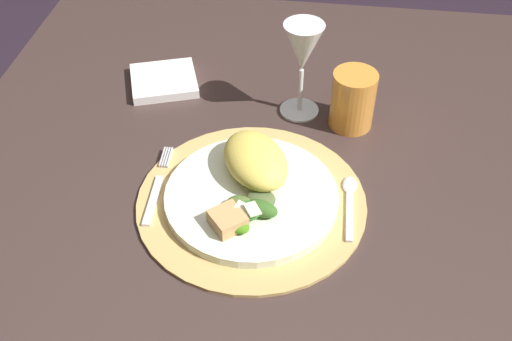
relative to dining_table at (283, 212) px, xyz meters
name	(u,v)px	position (x,y,z in m)	size (l,w,h in m)	color
dining_table	(283,212)	(0.00, 0.00, 0.00)	(1.11, 1.09, 0.73)	#3A2A27
placemat	(252,201)	(-0.04, -0.09, 0.11)	(0.34, 0.34, 0.01)	tan
dinner_plate	(251,197)	(-0.04, -0.09, 0.12)	(0.26, 0.26, 0.01)	silver
pasta_serving	(255,160)	(-0.04, -0.04, 0.15)	(0.13, 0.09, 0.05)	#E2CC55
salad_greens	(248,209)	(-0.04, -0.13, 0.14)	(0.09, 0.10, 0.03)	#495731
bread_piece	(228,220)	(-0.07, -0.15, 0.14)	(0.05, 0.04, 0.02)	tan
fork	(157,188)	(-0.19, -0.08, 0.12)	(0.02, 0.17, 0.00)	silver
spoon	(350,197)	(0.10, -0.06, 0.12)	(0.02, 0.13, 0.01)	silver
napkin	(164,81)	(-0.25, 0.19, 0.12)	(0.12, 0.11, 0.02)	white
wine_glass	(303,52)	(0.01, 0.15, 0.23)	(0.07, 0.07, 0.17)	silver
amber_tumbler	(353,100)	(0.10, 0.12, 0.16)	(0.07, 0.07, 0.10)	orange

